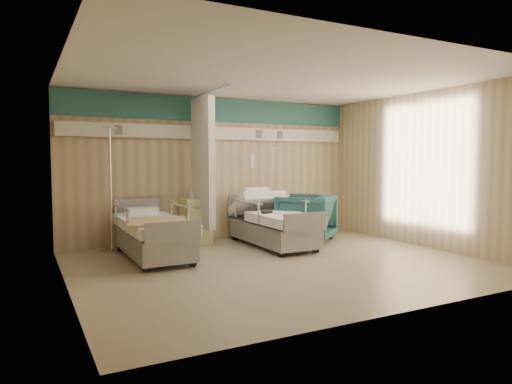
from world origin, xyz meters
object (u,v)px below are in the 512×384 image
bed_right (273,229)px  visitor_armchair (306,218)px  bedside_cabinet (196,221)px  iv_stand_left (112,227)px  iv_stand_right (272,218)px  bed_left (153,238)px

bed_right → visitor_armchair: bearing=9.1°
bed_right → bedside_cabinet: bedside_cabinet is taller
bedside_cabinet → visitor_armchair: 2.11m
visitor_armchair → iv_stand_left: size_ratio=0.47×
bed_right → iv_stand_right: 1.06m
visitor_armchair → iv_stand_right: 0.86m
bed_right → bed_left: same height
bedside_cabinet → iv_stand_right: bearing=1.1°
iv_stand_left → bed_left: bearing=-57.9°
iv_stand_left → iv_stand_right: bearing=2.2°
iv_stand_right → bedside_cabinet: bearing=-178.9°
bed_right → bedside_cabinet: bearing=142.0°
bed_right → bed_left: size_ratio=1.00×
bed_left → iv_stand_left: (-0.51, 0.81, 0.12)m
bed_left → bedside_cabinet: size_ratio=2.54×
bedside_cabinet → visitor_armchair: visitor_armchair is taller
visitor_armchair → iv_stand_left: iv_stand_left is taller
bedside_cabinet → iv_stand_left: size_ratio=0.40×
bed_right → iv_stand_right: size_ratio=1.17×
bedside_cabinet → iv_stand_left: bearing=-176.6°
bedside_cabinet → iv_stand_left: 1.56m
bed_right → iv_stand_right: iv_stand_right is taller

